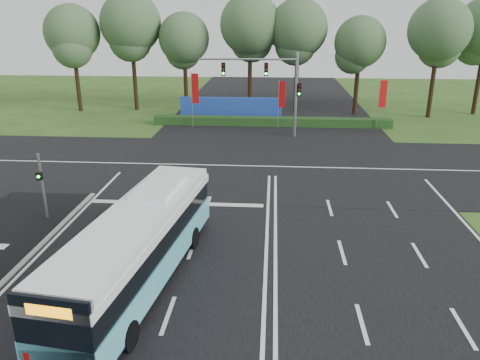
{
  "coord_description": "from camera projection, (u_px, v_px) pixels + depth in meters",
  "views": [
    {
      "loc": [
        0.15,
        -18.42,
        9.84
      ],
      "look_at": [
        -1.31,
        2.0,
        2.57
      ],
      "focal_mm": 35.0,
      "sensor_mm": 36.0,
      "label": 1
    }
  ],
  "objects": [
    {
      "name": "city_bus",
      "position": [
        139.0,
        246.0,
        17.52
      ],
      "size": [
        3.79,
        11.55,
        3.26
      ],
      "rotation": [
        0.0,
        0.0,
        -0.13
      ],
      "color": "#57B7CB",
      "rests_on": "ground"
    },
    {
      "name": "banner_flag_mid",
      "position": [
        281.0,
        97.0,
        41.7
      ],
      "size": [
        0.61,
        0.28,
        4.35
      ],
      "rotation": [
        0.0,
        0.0,
        -0.38
      ],
      "color": "gray",
      "rests_on": "ground"
    },
    {
      "name": "road_cross",
      "position": [
        270.0,
        167.0,
        31.89
      ],
      "size": [
        120.0,
        14.0,
        0.05
      ],
      "primitive_type": "cube",
      "color": "black",
      "rests_on": "ground"
    },
    {
      "name": "kerb_strip",
      "position": [
        9.0,
        277.0,
        18.46
      ],
      "size": [
        0.25,
        18.0,
        0.12
      ],
      "primitive_type": "cube",
      "color": "gray",
      "rests_on": "ground"
    },
    {
      "name": "blue_hoarding",
      "position": [
        231.0,
        109.0,
        45.9
      ],
      "size": [
        10.0,
        0.3,
        2.2
      ],
      "primitive_type": "cube",
      "color": "#1E43A7",
      "rests_on": "ground"
    },
    {
      "name": "ground",
      "position": [
        266.0,
        251.0,
        20.62
      ],
      "size": [
        120.0,
        120.0,
        0.0
      ],
      "primitive_type": "plane",
      "color": "#2E511B",
      "rests_on": "ground"
    },
    {
      "name": "road_main",
      "position": [
        266.0,
        250.0,
        20.61
      ],
      "size": [
        20.0,
        120.0,
        0.04
      ],
      "primitive_type": "cube",
      "color": "black",
      "rests_on": "ground"
    },
    {
      "name": "traffic_light_gantry",
      "position": [
        275.0,
        81.0,
        38.31
      ],
      "size": [
        8.41,
        0.28,
        7.0
      ],
      "color": "gray",
      "rests_on": "ground"
    },
    {
      "name": "banner_flag_left",
      "position": [
        194.0,
        92.0,
        42.01
      ],
      "size": [
        0.71,
        0.27,
        4.99
      ],
      "rotation": [
        0.0,
        0.0,
        -0.31
      ],
      "color": "gray",
      "rests_on": "ground"
    },
    {
      "name": "pedestrian_signal",
      "position": [
        42.0,
        184.0,
        23.15
      ],
      "size": [
        0.28,
        0.42,
        3.46
      ],
      "rotation": [
        0.0,
        0.0,
        0.05
      ],
      "color": "gray",
      "rests_on": "ground"
    },
    {
      "name": "banner_flag_right",
      "position": [
        382.0,
        97.0,
        41.33
      ],
      "size": [
        0.66,
        0.09,
        4.49
      ],
      "rotation": [
        0.0,
        0.0,
        -0.05
      ],
      "color": "gray",
      "rests_on": "ground"
    },
    {
      "name": "eucalyptus_row",
      "position": [
        275.0,
        30.0,
        47.01
      ],
      "size": [
        47.47,
        8.13,
        12.11
      ],
      "color": "black",
      "rests_on": "ground"
    },
    {
      "name": "hedge",
      "position": [
        271.0,
        122.0,
        43.51
      ],
      "size": [
        22.0,
        1.2,
        0.8
      ],
      "primitive_type": "cube",
      "color": "#183814",
      "rests_on": "ground"
    }
  ]
}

